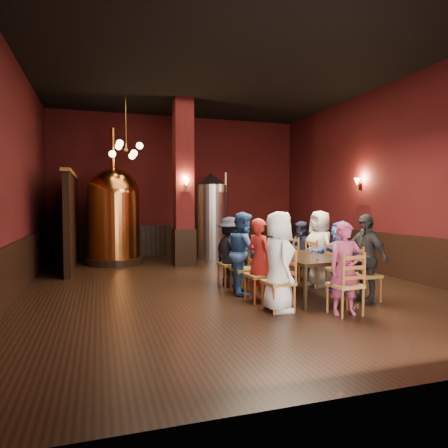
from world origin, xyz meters
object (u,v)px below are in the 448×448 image
object	(u,v)px
dining_table	(292,257)
person_1	(259,260)
person_0	(278,261)
copper_kettle	(114,215)
rose_vase	(279,238)
steel_vessel	(211,216)
person_2	(244,253)

from	to	relation	value
dining_table	person_1	size ratio (longest dim) A/B	1.71
person_0	copper_kettle	distance (m)	6.37
dining_table	rose_vase	distance (m)	0.87
steel_vessel	rose_vase	xyz separation A→B (m)	(0.30, -4.19, -0.34)
person_2	rose_vase	distance (m)	1.14
person_0	person_1	bearing A→B (deg)	11.66
steel_vessel	rose_vase	size ratio (longest dim) A/B	7.93
person_2	copper_kettle	world-z (taller)	copper_kettle
dining_table	person_0	xyz separation A→B (m)	(-0.78, -1.06, 0.10)
person_1	steel_vessel	size ratio (longest dim) A/B	0.55
person_2	steel_vessel	xyz separation A→B (m)	(0.68, 4.74, 0.54)
person_2	rose_vase	world-z (taller)	person_2
person_1	steel_vessel	bearing A→B (deg)	-28.33
person_1	copper_kettle	world-z (taller)	copper_kettle
rose_vase	person_1	bearing A→B (deg)	-127.79
copper_kettle	person_0	bearing A→B (deg)	-68.99
dining_table	steel_vessel	distance (m)	5.05
person_1	copper_kettle	distance (m)	5.75
person_1	steel_vessel	world-z (taller)	steel_vessel
dining_table	copper_kettle	bearing A→B (deg)	118.07
person_2	steel_vessel	distance (m)	4.82
copper_kettle	rose_vase	xyz separation A→B (m)	(3.16, -4.05, -0.41)
person_0	rose_vase	size ratio (longest dim) A/B	4.77
person_1	person_2	world-z (taller)	person_2
dining_table	copper_kettle	xyz separation A→B (m)	(-3.05, 4.87, 0.69)
person_0	dining_table	bearing A→B (deg)	-28.71
person_1	copper_kettle	size ratio (longest dim) A/B	0.38
dining_table	person_1	distance (m)	0.91
copper_kettle	dining_table	bearing A→B (deg)	-57.90
dining_table	rose_vase	size ratio (longest dim) A/B	7.48
dining_table	person_0	bearing A→B (deg)	-130.36
person_0	copper_kettle	size ratio (longest dim) A/B	0.42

